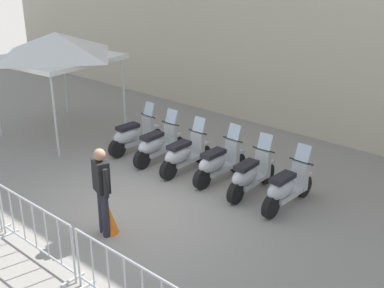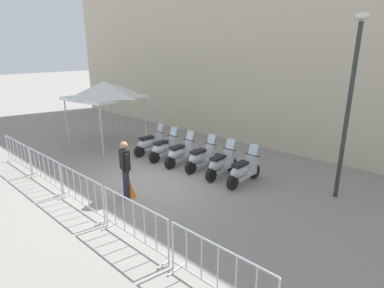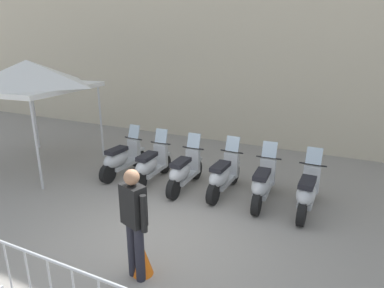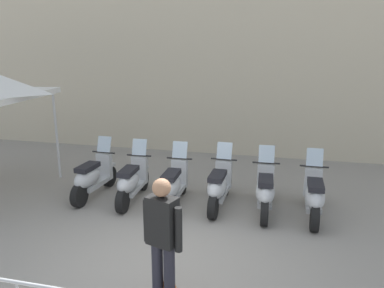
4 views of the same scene
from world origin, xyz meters
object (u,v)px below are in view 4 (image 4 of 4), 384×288
(motorcycle_4, at_px, (265,191))
(traffic_cone, at_px, (169,285))
(motorcycle_2, at_px, (173,185))
(motorcycle_3, at_px, (219,187))
(motorcycle_1, at_px, (132,182))
(motorcycle_0, at_px, (93,177))
(officer_near_row_end, at_px, (163,238))
(motorcycle_5, at_px, (314,196))

(motorcycle_4, distance_m, traffic_cone, 3.22)
(motorcycle_2, height_order, traffic_cone, motorcycle_2)
(motorcycle_2, distance_m, motorcycle_3, 0.93)
(motorcycle_3, xyz_separation_m, motorcycle_4, (0.92, -0.14, 0.00))
(motorcycle_1, height_order, motorcycle_4, same)
(motorcycle_0, bearing_deg, traffic_cone, -54.29)
(officer_near_row_end, relative_size, traffic_cone, 3.15)
(motorcycle_3, distance_m, motorcycle_5, 1.84)
(motorcycle_2, bearing_deg, motorcycle_4, -2.27)
(motorcycle_5, distance_m, traffic_cone, 3.61)
(motorcycle_5, bearing_deg, motorcycle_4, 173.28)
(motorcycle_4, xyz_separation_m, motorcycle_5, (0.91, -0.11, 0.00))
(motorcycle_4, relative_size, motorcycle_5, 1.00)
(motorcycle_0, distance_m, officer_near_row_end, 4.07)
(motorcycle_5, relative_size, officer_near_row_end, 1.00)
(motorcycle_0, distance_m, motorcycle_2, 1.85)
(motorcycle_1, relative_size, motorcycle_2, 1.00)
(motorcycle_2, relative_size, motorcycle_4, 1.00)
(motorcycle_3, height_order, motorcycle_5, same)
(officer_near_row_end, bearing_deg, motorcycle_5, 51.73)
(motorcycle_4, bearing_deg, motorcycle_3, 171.50)
(motorcycle_0, xyz_separation_m, motorcycle_3, (2.76, -0.18, 0.00))
(motorcycle_2, xyz_separation_m, motorcycle_5, (2.75, -0.18, 0.00))
(motorcycle_2, bearing_deg, motorcycle_0, 172.42)
(motorcycle_2, bearing_deg, officer_near_row_end, -81.62)
(motorcycle_1, xyz_separation_m, motorcycle_5, (3.66, -0.28, 0.00))
(motorcycle_3, xyz_separation_m, traffic_cone, (-0.43, -3.06, -0.18))
(motorcycle_0, relative_size, motorcycle_4, 1.00)
(motorcycle_5, relative_size, traffic_cone, 3.14)
(motorcycle_5, distance_m, officer_near_row_end, 3.74)
(motorcycle_5, bearing_deg, motorcycle_1, 175.59)
(motorcycle_4, height_order, motorcycle_5, same)
(motorcycle_1, bearing_deg, motorcycle_4, -3.64)
(motorcycle_4, bearing_deg, motorcycle_1, 176.36)
(motorcycle_0, relative_size, motorcycle_2, 1.00)
(motorcycle_0, height_order, traffic_cone, motorcycle_0)
(motorcycle_0, xyz_separation_m, motorcycle_1, (0.92, -0.14, 0.00))
(motorcycle_5, xyz_separation_m, officer_near_row_end, (-2.30, -2.91, 0.53))
(motorcycle_0, height_order, motorcycle_3, same)
(motorcycle_2, xyz_separation_m, officer_near_row_end, (0.45, -3.09, 0.53))
(motorcycle_5, xyz_separation_m, traffic_cone, (-2.25, -2.82, -0.18))
(motorcycle_5, bearing_deg, motorcycle_0, 174.71)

